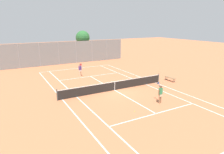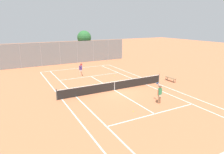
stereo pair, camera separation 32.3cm
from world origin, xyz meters
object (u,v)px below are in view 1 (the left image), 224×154
(loose_tennis_ball_0, at_px, (80,102))
(player_near_side, at_px, (160,93))
(loose_tennis_ball_2, at_px, (114,76))
(tree_behind_left, at_px, (83,38))
(player_far_left, at_px, (80,69))
(tennis_net, at_px, (115,86))
(courtside_bench, at_px, (170,78))
(loose_tennis_ball_1, at_px, (135,111))

(loose_tennis_ball_0, bearing_deg, player_near_side, -30.82)
(loose_tennis_ball_2, bearing_deg, tree_behind_left, 84.08)
(player_far_left, xyz_separation_m, loose_tennis_ball_0, (-3.23, -8.53, -0.89))
(tennis_net, bearing_deg, loose_tennis_ball_0, -163.15)
(player_near_side, xyz_separation_m, tree_behind_left, (2.62, 24.90, 3.04))
(loose_tennis_ball_0, height_order, courtside_bench, courtside_bench)
(player_near_side, bearing_deg, loose_tennis_ball_2, 83.86)
(player_near_side, height_order, tree_behind_left, tree_behind_left)
(loose_tennis_ball_1, height_order, courtside_bench, courtside_bench)
(tennis_net, height_order, loose_tennis_ball_2, tennis_net)
(tree_behind_left, bearing_deg, player_near_side, -96.01)
(tennis_net, distance_m, loose_tennis_ball_2, 5.85)
(loose_tennis_ball_2, relative_size, courtside_bench, 0.04)
(player_far_left, height_order, loose_tennis_ball_1, player_far_left)
(loose_tennis_ball_2, height_order, tree_behind_left, tree_behind_left)
(tennis_net, bearing_deg, tree_behind_left, 77.72)
(tennis_net, distance_m, loose_tennis_ball_0, 4.53)
(loose_tennis_ball_1, bearing_deg, tennis_net, 76.91)
(player_near_side, relative_size, loose_tennis_ball_2, 26.88)
(loose_tennis_ball_1, bearing_deg, loose_tennis_ball_2, 68.79)
(loose_tennis_ball_0, bearing_deg, tree_behind_left, 67.86)
(player_near_side, relative_size, tree_behind_left, 0.33)
(courtside_bench, bearing_deg, loose_tennis_ball_2, 131.15)
(player_near_side, relative_size, loose_tennis_ball_1, 26.88)
(tennis_net, bearing_deg, courtside_bench, -2.25)
(loose_tennis_ball_1, height_order, tree_behind_left, tree_behind_left)
(player_far_left, height_order, loose_tennis_ball_0, player_far_left)
(loose_tennis_ball_1, xyz_separation_m, tree_behind_left, (5.59, 25.31, 3.94))
(tennis_net, xyz_separation_m, loose_tennis_ball_2, (2.81, 5.10, -0.48))
(loose_tennis_ball_1, bearing_deg, player_near_side, 7.77)
(loose_tennis_ball_1, xyz_separation_m, loose_tennis_ball_2, (4.04, 10.42, 0.00))
(tennis_net, height_order, courtside_bench, tennis_net)
(tree_behind_left, bearing_deg, loose_tennis_ball_0, -112.14)
(loose_tennis_ball_0, relative_size, loose_tennis_ball_2, 1.00)
(player_near_side, distance_m, loose_tennis_ball_1, 3.12)
(player_far_left, relative_size, tree_behind_left, 0.33)
(player_far_left, distance_m, loose_tennis_ball_0, 9.16)
(tennis_net, relative_size, loose_tennis_ball_1, 181.82)
(tennis_net, bearing_deg, player_far_left, 98.52)
(player_far_left, bearing_deg, loose_tennis_ball_2, -28.56)
(loose_tennis_ball_2, bearing_deg, player_near_side, -96.14)
(player_far_left, distance_m, tree_behind_left, 14.21)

